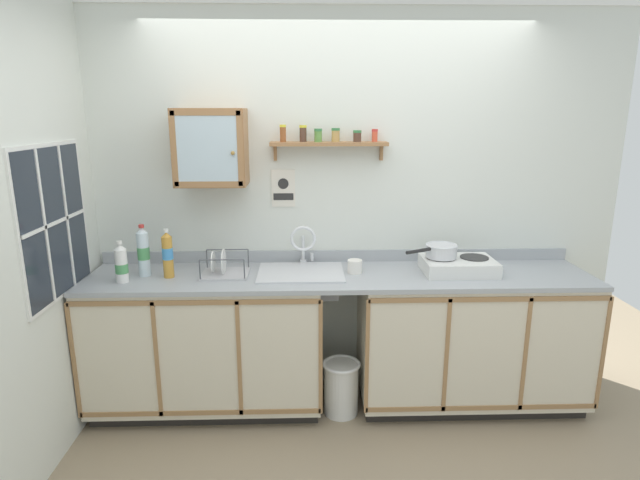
{
  "coord_description": "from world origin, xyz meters",
  "views": [
    {
      "loc": [
        -0.23,
        -2.82,
        1.94
      ],
      "look_at": [
        -0.12,
        0.44,
        1.12
      ],
      "focal_mm": 28.85,
      "sensor_mm": 36.0,
      "label": 1
    }
  ],
  "objects_px": {
    "bottle_water_clear_0": "(143,252)",
    "bottle_opaque_white_2": "(121,264)",
    "dish_rack": "(224,270)",
    "hot_plate_stove": "(458,265)",
    "saucepan": "(441,250)",
    "bottle_juice_amber_1": "(168,254)",
    "mug": "(355,266)",
    "wall_cabinet": "(211,147)",
    "warning_sign": "(283,189)",
    "sink": "(301,276)",
    "trash_bin": "(341,387)"
  },
  "relations": [
    {
      "from": "bottle_water_clear_0",
      "to": "bottle_opaque_white_2",
      "type": "bearing_deg",
      "value": -128.6
    },
    {
      "from": "hot_plate_stove",
      "to": "bottle_opaque_white_2",
      "type": "height_order",
      "value": "bottle_opaque_white_2"
    },
    {
      "from": "bottle_water_clear_0",
      "to": "bottle_juice_amber_1",
      "type": "distance_m",
      "value": 0.17
    },
    {
      "from": "dish_rack",
      "to": "mug",
      "type": "height_order",
      "value": "dish_rack"
    },
    {
      "from": "bottle_water_clear_0",
      "to": "dish_rack",
      "type": "height_order",
      "value": "bottle_water_clear_0"
    },
    {
      "from": "sink",
      "to": "bottle_water_clear_0",
      "type": "relative_size",
      "value": 1.66
    },
    {
      "from": "hot_plate_stove",
      "to": "bottle_opaque_white_2",
      "type": "xyz_separation_m",
      "value": [
        -2.11,
        -0.13,
        0.07
      ]
    },
    {
      "from": "dish_rack",
      "to": "mug",
      "type": "bearing_deg",
      "value": 1.38
    },
    {
      "from": "hot_plate_stove",
      "to": "bottle_water_clear_0",
      "type": "relative_size",
      "value": 1.38
    },
    {
      "from": "sink",
      "to": "saucepan",
      "type": "relative_size",
      "value": 1.52
    },
    {
      "from": "wall_cabinet",
      "to": "warning_sign",
      "type": "relative_size",
      "value": 1.91
    },
    {
      "from": "hot_plate_stove",
      "to": "wall_cabinet",
      "type": "relative_size",
      "value": 0.95
    },
    {
      "from": "bottle_opaque_white_2",
      "to": "warning_sign",
      "type": "height_order",
      "value": "warning_sign"
    },
    {
      "from": "bottle_juice_amber_1",
      "to": "trash_bin",
      "type": "relative_size",
      "value": 0.86
    },
    {
      "from": "sink",
      "to": "dish_rack",
      "type": "height_order",
      "value": "sink"
    },
    {
      "from": "bottle_water_clear_0",
      "to": "wall_cabinet",
      "type": "height_order",
      "value": "wall_cabinet"
    },
    {
      "from": "bottle_water_clear_0",
      "to": "bottle_opaque_white_2",
      "type": "xyz_separation_m",
      "value": [
        -0.1,
        -0.12,
        -0.04
      ]
    },
    {
      "from": "hot_plate_stove",
      "to": "bottle_juice_amber_1",
      "type": "relative_size",
      "value": 1.47
    },
    {
      "from": "wall_cabinet",
      "to": "bottle_water_clear_0",
      "type": "bearing_deg",
      "value": -160.7
    },
    {
      "from": "bottle_opaque_white_2",
      "to": "wall_cabinet",
      "type": "height_order",
      "value": "wall_cabinet"
    },
    {
      "from": "dish_rack",
      "to": "wall_cabinet",
      "type": "xyz_separation_m",
      "value": [
        -0.07,
        0.15,
        0.76
      ]
    },
    {
      "from": "sink",
      "to": "bottle_opaque_white_2",
      "type": "bearing_deg",
      "value": -171.91
    },
    {
      "from": "mug",
      "to": "bottle_juice_amber_1",
      "type": "bearing_deg",
      "value": -177.23
    },
    {
      "from": "wall_cabinet",
      "to": "saucepan",
      "type": "bearing_deg",
      "value": -4.78
    },
    {
      "from": "bottle_water_clear_0",
      "to": "dish_rack",
      "type": "xyz_separation_m",
      "value": [
        0.5,
        -0.0,
        -0.12
      ]
    },
    {
      "from": "saucepan",
      "to": "bottle_juice_amber_1",
      "type": "bearing_deg",
      "value": -177.77
    },
    {
      "from": "saucepan",
      "to": "wall_cabinet",
      "type": "bearing_deg",
      "value": 175.22
    },
    {
      "from": "hot_plate_stove",
      "to": "trash_bin",
      "type": "height_order",
      "value": "hot_plate_stove"
    },
    {
      "from": "saucepan",
      "to": "dish_rack",
      "type": "distance_m",
      "value": 1.4
    },
    {
      "from": "bottle_water_clear_0",
      "to": "bottle_opaque_white_2",
      "type": "height_order",
      "value": "bottle_water_clear_0"
    },
    {
      "from": "hot_plate_stove",
      "to": "warning_sign",
      "type": "relative_size",
      "value": 1.82
    },
    {
      "from": "bottle_opaque_white_2",
      "to": "mug",
      "type": "height_order",
      "value": "bottle_opaque_white_2"
    },
    {
      "from": "sink",
      "to": "dish_rack",
      "type": "distance_m",
      "value": 0.5
    },
    {
      "from": "sink",
      "to": "warning_sign",
      "type": "height_order",
      "value": "warning_sign"
    },
    {
      "from": "bottle_juice_amber_1",
      "to": "mug",
      "type": "height_order",
      "value": "bottle_juice_amber_1"
    },
    {
      "from": "warning_sign",
      "to": "bottle_juice_amber_1",
      "type": "bearing_deg",
      "value": -155.49
    },
    {
      "from": "mug",
      "to": "warning_sign",
      "type": "distance_m",
      "value": 0.71
    },
    {
      "from": "bottle_juice_amber_1",
      "to": "bottle_opaque_white_2",
      "type": "relative_size",
      "value": 1.2
    },
    {
      "from": "dish_rack",
      "to": "mug",
      "type": "xyz_separation_m",
      "value": [
        0.84,
        0.02,
        0.01
      ]
    },
    {
      "from": "saucepan",
      "to": "dish_rack",
      "type": "relative_size",
      "value": 1.22
    },
    {
      "from": "bottle_water_clear_0",
      "to": "dish_rack",
      "type": "bearing_deg",
      "value": -0.32
    },
    {
      "from": "warning_sign",
      "to": "trash_bin",
      "type": "xyz_separation_m",
      "value": [
        0.37,
        -0.42,
        -1.25
      ]
    },
    {
      "from": "mug",
      "to": "wall_cabinet",
      "type": "xyz_separation_m",
      "value": [
        -0.91,
        0.13,
        0.75
      ]
    },
    {
      "from": "hot_plate_stove",
      "to": "dish_rack",
      "type": "bearing_deg",
      "value": -179.67
    },
    {
      "from": "hot_plate_stove",
      "to": "trash_bin",
      "type": "xyz_separation_m",
      "value": [
        -0.76,
        -0.14,
        -0.78
      ]
    },
    {
      "from": "saucepan",
      "to": "mug",
      "type": "relative_size",
      "value": 2.94
    },
    {
      "from": "hot_plate_stove",
      "to": "saucepan",
      "type": "distance_m",
      "value": 0.15
    },
    {
      "from": "bottle_opaque_white_2",
      "to": "warning_sign",
      "type": "relative_size",
      "value": 1.03
    },
    {
      "from": "saucepan",
      "to": "bottle_opaque_white_2",
      "type": "height_order",
      "value": "bottle_opaque_white_2"
    },
    {
      "from": "hot_plate_stove",
      "to": "saucepan",
      "type": "relative_size",
      "value": 1.26
    }
  ]
}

